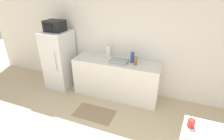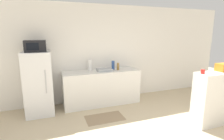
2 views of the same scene
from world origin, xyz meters
TOP-DOWN VIEW (x-y plane):
  - wall_back at (0.00, 3.09)m, footprint 8.00×0.06m
  - refrigerator at (-1.60, 2.68)m, footprint 0.61×0.70m
  - microwave at (-1.60, 2.68)m, footprint 0.44×0.35m
  - counter at (-0.08, 2.75)m, footprint 1.99×0.62m
  - sink_basin at (-0.01, 2.69)m, footprint 0.39×0.26m
  - bottle_tall at (0.27, 2.80)m, footprint 0.08×0.08m
  - bottle_short at (0.37, 2.70)m, footprint 0.07×0.07m
  - jar at (1.40, 0.94)m, footprint 0.08×0.08m
  - paper_towel_roll at (-0.34, 2.91)m, footprint 0.11×0.11m
  - kitchen_rug at (-0.26, 1.91)m, footprint 0.84×0.49m

SIDE VIEW (x-z plane):
  - kitchen_rug at x=-0.26m, z-range 0.00..0.01m
  - counter at x=-0.08m, z-range 0.00..0.89m
  - refrigerator at x=-1.60m, z-range 0.00..1.45m
  - sink_basin at x=-0.01m, z-range 0.89..0.95m
  - bottle_short at x=0.37m, z-range 0.89..1.08m
  - bottle_tall at x=0.27m, z-range 0.89..1.13m
  - paper_towel_roll at x=-0.34m, z-range 0.89..1.17m
  - jar at x=1.40m, z-range 1.09..1.18m
  - wall_back at x=0.00m, z-range 0.00..2.60m
  - microwave at x=-1.60m, z-range 1.45..1.70m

